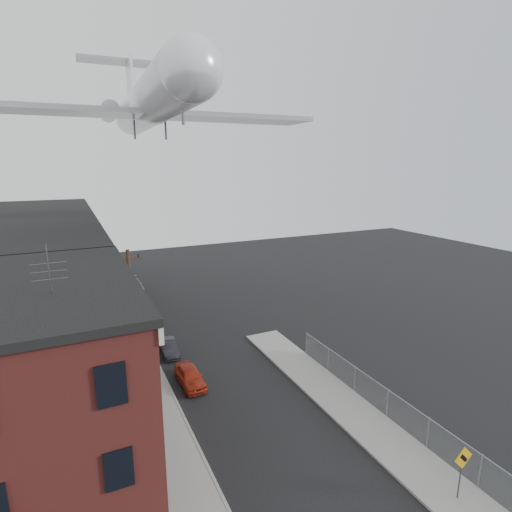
{
  "coord_description": "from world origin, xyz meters",
  "views": [
    {
      "loc": [
        -9.21,
        -10.77,
        14.97
      ],
      "look_at": [
        0.31,
        9.24,
        9.8
      ],
      "focal_mm": 28.0,
      "sensor_mm": 36.0,
      "label": 1
    }
  ],
  "objects_px": {
    "car_near": "(190,376)",
    "car_far": "(134,285)",
    "warning_sign": "(462,465)",
    "car_mid": "(168,347)",
    "utility_pole": "(132,307)",
    "street_tree": "(120,286)",
    "airplane": "(150,103)"
  },
  "relations": [
    {
      "from": "street_tree",
      "to": "car_far",
      "type": "distance_m",
      "value": 9.94
    },
    {
      "from": "street_tree",
      "to": "car_mid",
      "type": "distance_m",
      "value": 9.83
    },
    {
      "from": "utility_pole",
      "to": "street_tree",
      "type": "height_order",
      "value": "utility_pole"
    },
    {
      "from": "street_tree",
      "to": "car_far",
      "type": "bearing_deg",
      "value": 74.78
    },
    {
      "from": "warning_sign",
      "to": "car_near",
      "type": "bearing_deg",
      "value": 119.22
    },
    {
      "from": "car_near",
      "to": "warning_sign",
      "type": "bearing_deg",
      "value": -61.47
    },
    {
      "from": "utility_pole",
      "to": "car_far",
      "type": "xyz_separation_m",
      "value": [
        2.83,
        19.13,
        -4.02
      ]
    },
    {
      "from": "car_near",
      "to": "car_mid",
      "type": "distance_m",
      "value": 5.16
    },
    {
      "from": "utility_pole",
      "to": "airplane",
      "type": "relative_size",
      "value": 0.32
    },
    {
      "from": "utility_pole",
      "to": "car_far",
      "type": "distance_m",
      "value": 19.75
    },
    {
      "from": "car_mid",
      "to": "car_far",
      "type": "height_order",
      "value": "car_far"
    },
    {
      "from": "car_near",
      "to": "car_far",
      "type": "relative_size",
      "value": 0.83
    },
    {
      "from": "car_far",
      "to": "airplane",
      "type": "distance_m",
      "value": 23.82
    },
    {
      "from": "street_tree",
      "to": "car_near",
      "type": "relative_size",
      "value": 1.38
    },
    {
      "from": "car_mid",
      "to": "utility_pole",
      "type": "bearing_deg",
      "value": -161.38
    },
    {
      "from": "utility_pole",
      "to": "airplane",
      "type": "bearing_deg",
      "value": 56.25
    },
    {
      "from": "warning_sign",
      "to": "utility_pole",
      "type": "xyz_separation_m",
      "value": [
        -11.2,
        19.03,
        2.79
      ]
    },
    {
      "from": "airplane",
      "to": "car_mid",
      "type": "bearing_deg",
      "value": -95.42
    },
    {
      "from": "car_near",
      "to": "car_far",
      "type": "height_order",
      "value": "car_far"
    },
    {
      "from": "car_far",
      "to": "airplane",
      "type": "height_order",
      "value": "airplane"
    },
    {
      "from": "airplane",
      "to": "utility_pole",
      "type": "bearing_deg",
      "value": -123.75
    },
    {
      "from": "street_tree",
      "to": "car_near",
      "type": "xyz_separation_m",
      "value": [
        2.65,
        -14.24,
        -2.81
      ]
    },
    {
      "from": "warning_sign",
      "to": "car_mid",
      "type": "distance_m",
      "value": 21.64
    },
    {
      "from": "warning_sign",
      "to": "car_near",
      "type": "relative_size",
      "value": 0.74
    },
    {
      "from": "car_near",
      "to": "airplane",
      "type": "bearing_deg",
      "value": 88.79
    },
    {
      "from": "street_tree",
      "to": "car_mid",
      "type": "xyz_separation_m",
      "value": [
        2.37,
        -9.09,
        -2.89
      ]
    },
    {
      "from": "warning_sign",
      "to": "car_far",
      "type": "xyz_separation_m",
      "value": [
        -8.37,
        38.16,
        -1.23
      ]
    },
    {
      "from": "airplane",
      "to": "car_near",
      "type": "bearing_deg",
      "value": -90.52
    },
    {
      "from": "car_far",
      "to": "airplane",
      "type": "bearing_deg",
      "value": -89.87
    },
    {
      "from": "warning_sign",
      "to": "airplane",
      "type": "distance_m",
      "value": 30.56
    },
    {
      "from": "street_tree",
      "to": "car_mid",
      "type": "relative_size",
      "value": 1.52
    },
    {
      "from": "street_tree",
      "to": "car_mid",
      "type": "bearing_deg",
      "value": -75.39
    }
  ]
}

